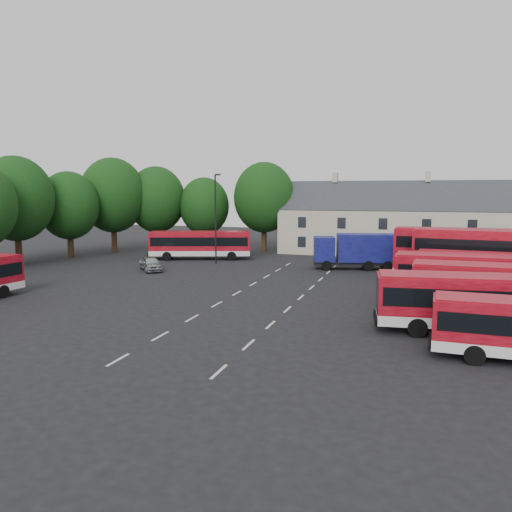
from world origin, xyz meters
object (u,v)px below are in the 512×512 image
(bus_dd_south, at_px, (488,256))
(lamppost, at_px, (216,216))
(box_truck, at_px, (356,249))
(silver_car, at_px, (151,264))

(bus_dd_south, bearing_deg, lamppost, 172.91)
(box_truck, height_order, silver_car, box_truck)
(bus_dd_south, distance_m, lamppost, 26.88)
(bus_dd_south, bearing_deg, silver_car, -172.87)
(bus_dd_south, distance_m, box_truck, 13.23)
(box_truck, xyz_separation_m, lamppost, (-14.81, -0.56, 3.12))
(silver_car, height_order, lamppost, lamppost)
(silver_car, distance_m, lamppost, 8.98)
(bus_dd_south, relative_size, lamppost, 1.22)
(box_truck, relative_size, lamppost, 0.88)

